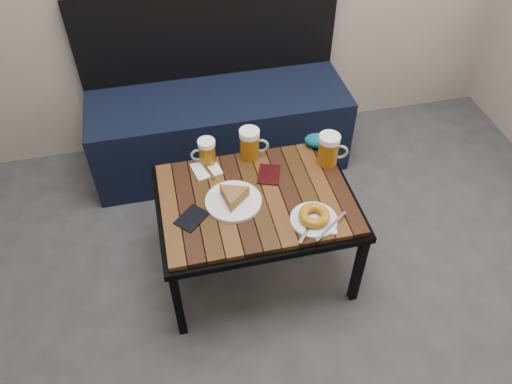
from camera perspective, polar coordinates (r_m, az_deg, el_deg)
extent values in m
cube|color=black|center=(2.85, -4.15, 7.16)|extent=(1.40, 0.50, 0.45)
cube|color=black|center=(2.78, -5.53, 17.75)|extent=(1.40, 0.05, 0.50)
cube|color=black|center=(2.11, -8.89, -12.59)|extent=(0.04, 0.03, 0.42)
cube|color=black|center=(2.23, 11.60, -8.69)|extent=(0.03, 0.03, 0.42)
cube|color=black|center=(2.46, -10.37, -1.67)|extent=(0.04, 0.04, 0.42)
cube|color=black|center=(2.56, 7.14, 1.15)|extent=(0.03, 0.04, 0.42)
cube|color=black|center=(2.13, 0.00, -1.23)|extent=(0.84, 0.62, 0.03)
cube|color=#3B230D|center=(2.11, 0.00, -0.75)|extent=(0.80, 0.58, 0.02)
cylinder|color=#91550B|center=(2.23, -5.59, 4.37)|extent=(0.08, 0.08, 0.10)
cylinder|color=white|center=(2.19, -5.70, 5.60)|extent=(0.08, 0.08, 0.02)
torus|color=#8C999E|center=(2.23, -6.70, 4.23)|extent=(0.06, 0.01, 0.06)
cylinder|color=#91550B|center=(2.25, -0.75, 5.28)|extent=(0.10, 0.10, 0.12)
cylinder|color=white|center=(2.20, -0.77, 6.74)|extent=(0.09, 0.09, 0.03)
torus|color=#8C999E|center=(2.25, 0.55, 5.31)|extent=(0.07, 0.03, 0.07)
cylinder|color=#91550B|center=(2.24, 8.22, 4.58)|extent=(0.11, 0.11, 0.12)
cylinder|color=white|center=(2.19, 8.42, 6.07)|extent=(0.09, 0.09, 0.03)
torus|color=#8C999E|center=(2.25, 9.55, 4.54)|extent=(0.08, 0.03, 0.08)
cylinder|color=white|center=(2.07, -2.59, -1.07)|extent=(0.24, 0.24, 0.02)
cylinder|color=white|center=(2.02, 6.60, -3.17)|extent=(0.19, 0.19, 0.01)
torus|color=#8E520C|center=(2.00, 6.67, -2.67)|extent=(0.13, 0.13, 0.04)
cube|color=#A5A8AD|center=(1.99, 8.58, -3.88)|extent=(0.17, 0.13, 0.00)
cube|color=#A5A8AD|center=(1.97, 5.84, -4.39)|extent=(0.10, 0.12, 0.00)
cube|color=white|center=(2.23, -5.68, 2.62)|extent=(0.14, 0.14, 0.01)
cube|color=#A5A8AD|center=(2.22, -5.69, 2.73)|extent=(0.06, 0.15, 0.00)
cube|color=white|center=(2.01, 7.34, -3.76)|extent=(0.14, 0.12, 0.01)
cube|color=black|center=(2.03, -7.35, -2.99)|extent=(0.15, 0.15, 0.01)
cube|color=black|center=(2.19, 1.49, 2.02)|extent=(0.13, 0.15, 0.01)
ellipsoid|color=#054A86|center=(2.34, 7.22, 5.83)|extent=(0.16, 0.13, 0.06)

